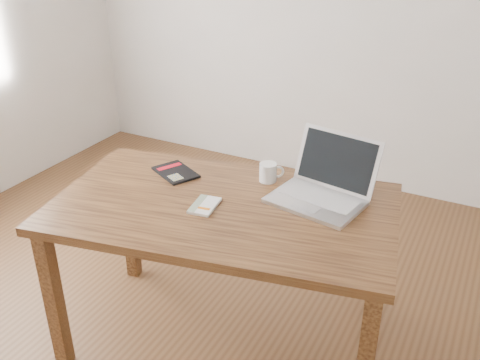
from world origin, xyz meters
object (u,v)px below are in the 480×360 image
at_px(laptop, 323,187).
at_px(desk, 223,222).
at_px(coffee_mug, 269,172).
at_px(white_guidebook, 204,206).
at_px(black_guidebook, 176,172).

bearing_deg(laptop, desk, -135.06).
bearing_deg(coffee_mug, white_guidebook, -146.25).
distance_m(desk, white_guidebook, 0.13).
height_order(desk, laptop, laptop).
bearing_deg(black_guidebook, laptop, -55.44).
xyz_separation_m(white_guidebook, coffee_mug, (0.14, 0.35, 0.04)).
bearing_deg(white_guidebook, black_guidebook, 134.82).
height_order(desk, coffee_mug, coffee_mug).
xyz_separation_m(white_guidebook, black_guidebook, (-0.29, 0.21, -0.00)).
height_order(desk, white_guidebook, white_guidebook).
bearing_deg(laptop, coffee_mug, -178.69).
distance_m(desk, coffee_mug, 0.33).
bearing_deg(white_guidebook, desk, 35.28).
distance_m(black_guidebook, coffee_mug, 0.45).
xyz_separation_m(laptop, coffee_mug, (-0.28, 0.04, -0.01)).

